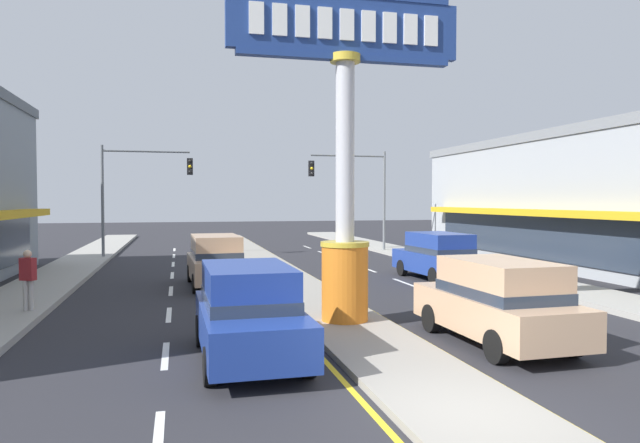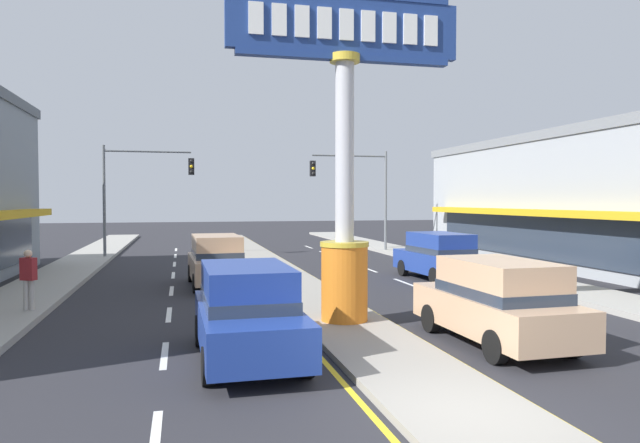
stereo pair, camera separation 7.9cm
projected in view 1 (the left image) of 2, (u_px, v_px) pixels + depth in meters
ground_plane at (472, 422)px, 8.43m from camera, size 160.00×160.00×0.00m
median_strip at (274, 271)px, 25.90m from camera, size 2.24×52.00×0.14m
sidewalk_left at (47, 283)px, 21.83m from camera, size 2.52×60.00×0.18m
sidewalk_right at (479, 270)px, 26.09m from camera, size 2.52×60.00×0.18m
lane_markings at (279, 276)px, 24.59m from camera, size 8.98×52.00×0.01m
district_sign at (345, 156)px, 14.73m from camera, size 6.01×1.25×8.33m
storefront_right at (609, 200)px, 27.36m from camera, size 8.04×24.69×6.47m
traffic_light_left_side at (136, 181)px, 31.62m from camera, size 4.86×0.46×6.20m
traffic_light_right_side at (357, 183)px, 34.99m from camera, size 4.86×0.46×6.20m
suv_near_right_lane at (248, 311)px, 11.71m from camera, size 2.02×4.63×1.90m
suv_far_right_lane at (438, 255)px, 23.50m from camera, size 2.17×4.70×1.90m
suv_near_left_lane at (498, 301)px, 12.92m from camera, size 2.07×4.65×1.90m
suv_mid_left_lane at (216, 260)px, 21.75m from camera, size 2.11×4.68×1.90m
pedestrian_near_kerb at (28, 276)px, 15.97m from camera, size 0.46×0.38×1.67m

